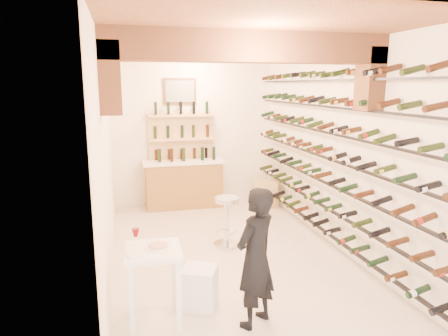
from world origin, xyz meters
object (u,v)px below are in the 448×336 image
chrome_barstool (227,218)px  back_counter (184,183)px  crate_lower (266,201)px  person (256,258)px  tasting_table (153,262)px  white_stool (200,287)px  wine_rack (323,152)px

chrome_barstool → back_counter: bearing=98.5°
back_counter → crate_lower: back_counter is taller
person → back_counter: bearing=-124.4°
crate_lower → tasting_table: bearing=-124.9°
white_stool → crate_lower: (2.13, 3.62, -0.10)m
tasting_table → person: 1.10m
back_counter → person: person is taller
chrome_barstool → crate_lower: size_ratio=1.73×
tasting_table → white_stool: 0.74m
tasting_table → back_counter: bearing=79.4°
back_counter → person: size_ratio=1.10×
back_counter → white_stool: bearing=-96.0°
tasting_table → white_stool: size_ratio=2.16×
wine_rack → person: bearing=-132.1°
white_stool → crate_lower: 4.20m
wine_rack → person: (-1.74, -1.93, -0.78)m
chrome_barstool → crate_lower: 2.34m
chrome_barstool → wine_rack: bearing=-12.3°
back_counter → white_stool: (-0.43, -4.07, -0.29)m
tasting_table → white_stool: (0.54, 0.21, -0.46)m
wine_rack → person: 2.71m
white_stool → crate_lower: size_ratio=1.03×
back_counter → crate_lower: size_ratio=3.63×
white_stool → chrome_barstool: 1.92m
white_stool → person: size_ratio=0.31×
back_counter → chrome_barstool: back_counter is taller
white_stool → person: 0.90m
tasting_table → person: person is taller
white_stool → chrome_barstool: bearing=66.1°
tasting_table → chrome_barstool: size_ratio=1.29×
tasting_table → person: (1.06, -0.30, 0.07)m
wine_rack → tasting_table: 3.35m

